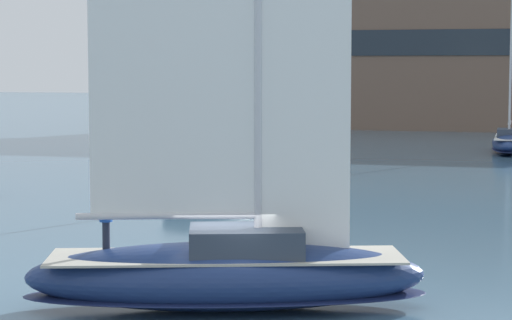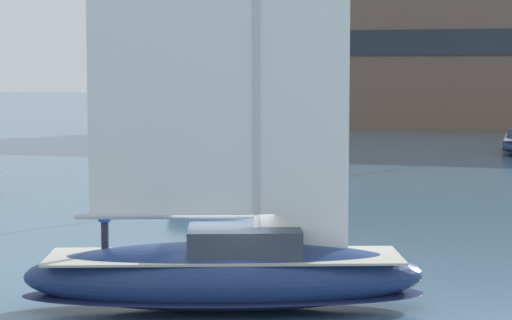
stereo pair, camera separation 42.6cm
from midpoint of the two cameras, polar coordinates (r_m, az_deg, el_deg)
The scene contains 4 objects.
ground_plane at distance 26.35m, azimuth -1.34°, elevation -8.52°, with size 400.00×400.00×0.00m, color #42667F.
waterfront_building at distance 105.35m, azimuth 12.70°, elevation 6.29°, with size 43.72×14.40×16.46m.
sailboat_main at distance 26.10m, azimuth -1.31°, elevation -6.10°, with size 10.93×6.02×14.48m.
sailboat_moored_far_slip at distance 46.19m, azimuth -1.80°, elevation -1.66°, with size 4.34×7.50×9.97m.
Camera 2 is at (7.82, -24.36, 6.32)m, focal length 70.00 mm.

